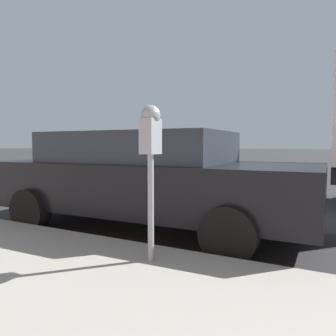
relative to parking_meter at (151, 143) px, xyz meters
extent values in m
plane|color=#2B2B2D|center=(2.64, 0.61, -1.31)|extent=(220.00, 220.00, 0.00)
cylinder|color=gray|center=(0.00, 0.00, -0.63)|extent=(0.06, 0.06, 1.04)
cube|color=gray|center=(0.00, 0.00, 0.06)|extent=(0.20, 0.14, 0.34)
sphere|color=gray|center=(0.00, 0.00, 0.26)|extent=(0.19, 0.19, 0.19)
cube|color=gold|center=(0.11, 0.00, 0.02)|extent=(0.01, 0.11, 0.12)
cube|color=black|center=(0.11, 0.00, 0.14)|extent=(0.01, 0.10, 0.08)
cube|color=black|center=(1.56, 0.96, -0.64)|extent=(2.03, 4.92, 0.70)
cube|color=#232833|center=(1.55, 1.15, -0.06)|extent=(1.74, 2.77, 0.46)
cylinder|color=black|center=(2.55, -0.52, -0.99)|extent=(0.24, 0.65, 0.64)
cylinder|color=black|center=(0.66, -0.58, -0.99)|extent=(0.24, 0.65, 0.64)
cylinder|color=black|center=(2.46, 2.49, -0.99)|extent=(0.24, 0.65, 0.64)
cylinder|color=black|center=(0.57, 2.43, -0.99)|extent=(0.24, 0.65, 0.64)
camera|label=1|loc=(-2.70, -1.63, -0.02)|focal=35.00mm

